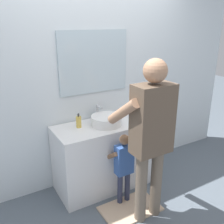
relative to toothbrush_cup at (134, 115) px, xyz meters
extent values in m
plane|color=slate|center=(-0.39, -0.28, -0.87)|extent=(14.00, 14.00, 0.00)
cube|color=silver|center=(-0.39, 0.34, 0.48)|extent=(4.40, 0.08, 2.70)
cube|color=silver|center=(-0.39, 0.29, 0.64)|extent=(0.87, 0.02, 0.72)
cube|color=white|center=(-0.39, 0.02, -0.46)|extent=(1.22, 0.54, 0.82)
cylinder|color=white|center=(-0.39, 0.00, 0.00)|extent=(0.35, 0.35, 0.11)
cylinder|color=silver|center=(-0.39, 0.00, 0.01)|extent=(0.29, 0.29, 0.09)
cylinder|color=#B7BABF|center=(-0.39, 0.23, 0.04)|extent=(0.03, 0.03, 0.18)
cylinder|color=#B7BABF|center=(-0.39, 0.17, 0.12)|extent=(0.02, 0.12, 0.02)
cylinder|color=#B7BABF|center=(-0.46, 0.23, -0.03)|extent=(0.04, 0.04, 0.05)
cylinder|color=#B7BABF|center=(-0.32, 0.23, -0.03)|extent=(0.04, 0.04, 0.05)
cylinder|color=silver|center=(0.00, 0.00, 0.00)|extent=(0.07, 0.07, 0.09)
cylinder|color=#E5387F|center=(0.01, -0.01, 0.05)|extent=(0.03, 0.02, 0.17)
cube|color=white|center=(0.01, -0.01, 0.14)|extent=(0.01, 0.02, 0.02)
cylinder|color=gold|center=(-0.70, 0.09, 0.01)|extent=(0.06, 0.06, 0.13)
cylinder|color=#2D2D2D|center=(-0.70, 0.09, 0.10)|extent=(0.02, 0.02, 0.03)
cube|color=#CCAD8E|center=(-0.39, -0.53, -0.86)|extent=(0.64, 0.40, 0.02)
cylinder|color=#2D334C|center=(-0.44, -0.39, -0.68)|extent=(0.06, 0.06, 0.39)
cylinder|color=#2D334C|center=(-0.34, -0.39, -0.68)|extent=(0.06, 0.06, 0.39)
cube|color=#33569E|center=(-0.39, -0.39, -0.31)|extent=(0.19, 0.11, 0.34)
sphere|color=brown|center=(-0.39, -0.39, -0.08)|extent=(0.11, 0.11, 0.11)
cylinder|color=brown|center=(-0.50, -0.30, -0.28)|extent=(0.05, 0.23, 0.18)
cylinder|color=brown|center=(-0.29, -0.30, -0.28)|extent=(0.05, 0.23, 0.18)
cylinder|color=#6B5B4C|center=(-0.39, -0.70, -0.49)|extent=(0.12, 0.12, 0.77)
cylinder|color=#6B5B4C|center=(-0.20, -0.70, -0.49)|extent=(0.12, 0.12, 0.77)
cube|color=brown|center=(-0.29, -0.70, 0.23)|extent=(0.38, 0.22, 0.67)
sphere|color=#A87A5B|center=(-0.29, -0.70, 0.68)|extent=(0.22, 0.22, 0.22)
cylinder|color=#A87A5B|center=(-0.50, -0.53, 0.29)|extent=(0.09, 0.46, 0.36)
cylinder|color=#A87A5B|center=(-0.08, -0.53, 0.29)|extent=(0.09, 0.46, 0.36)
cylinder|color=yellow|center=(-0.08, -0.35, 0.12)|extent=(0.01, 0.14, 0.03)
cube|color=white|center=(-0.08, -0.28, 0.13)|extent=(0.01, 0.02, 0.02)
camera|label=1|loc=(-1.71, -2.40, 1.09)|focal=40.75mm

